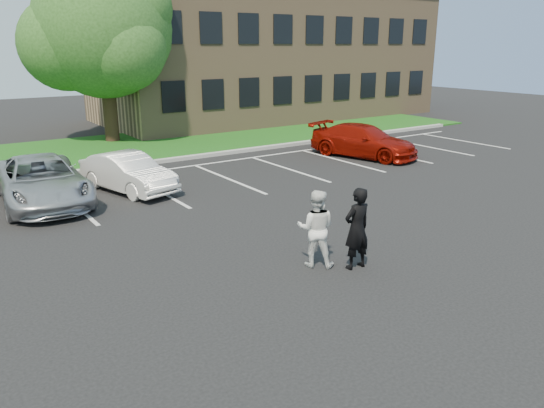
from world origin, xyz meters
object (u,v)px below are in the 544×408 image
object	(u,v)px
car_silver_minivan	(42,181)
car_red_compact	(364,141)
man_black_suit	(357,229)
man_white_shirt	(316,228)
tree	(104,32)
car_white_sedan	(128,173)
office_building	(267,54)

from	to	relation	value
car_silver_minivan	car_red_compact	size ratio (longest dim) A/B	1.08
man_black_suit	man_white_shirt	xyz separation A→B (m)	(-0.65, 0.62, -0.05)
tree	car_silver_minivan	size ratio (longest dim) A/B	1.67
tree	car_white_sedan	size ratio (longest dim) A/B	2.24
tree	man_black_suit	world-z (taller)	tree
tree	man_white_shirt	world-z (taller)	tree
tree	car_red_compact	bearing A→B (deg)	-51.81
office_building	car_red_compact	bearing A→B (deg)	-106.90
man_black_suit	car_red_compact	distance (m)	12.39
man_black_suit	man_white_shirt	world-z (taller)	man_black_suit
man_black_suit	man_white_shirt	bearing A→B (deg)	-42.85
car_red_compact	car_white_sedan	bearing A→B (deg)	161.27
man_black_suit	car_white_sedan	world-z (taller)	man_black_suit
car_silver_minivan	car_white_sedan	xyz separation A→B (m)	(2.71, -0.10, -0.08)
tree	car_red_compact	world-z (taller)	tree
car_silver_minivan	tree	bearing A→B (deg)	63.86
car_red_compact	tree	bearing A→B (deg)	111.03
car_white_sedan	car_silver_minivan	bearing A→B (deg)	162.78
man_black_suit	car_red_compact	world-z (taller)	man_black_suit
tree	car_red_compact	xyz separation A→B (m)	(7.89, -10.03, -4.64)
office_building	car_silver_minivan	size ratio (longest dim) A/B	4.26
car_red_compact	man_black_suit	bearing A→B (deg)	-151.73
office_building	man_black_suit	distance (m)	26.33
car_white_sedan	office_building	bearing A→B (deg)	27.40
man_black_suit	car_silver_minivan	xyz separation A→B (m)	(-4.63, 9.22, -0.20)
car_white_sedan	car_red_compact	world-z (taller)	car_red_compact
office_building	car_red_compact	size ratio (longest dim) A/B	4.61
tree	car_silver_minivan	world-z (taller)	tree
man_white_shirt	car_white_sedan	size ratio (longest dim) A/B	0.45
tree	car_silver_minivan	distance (m)	11.99
man_black_suit	tree	bearing A→B (deg)	-91.88
man_white_shirt	car_white_sedan	world-z (taller)	man_white_shirt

